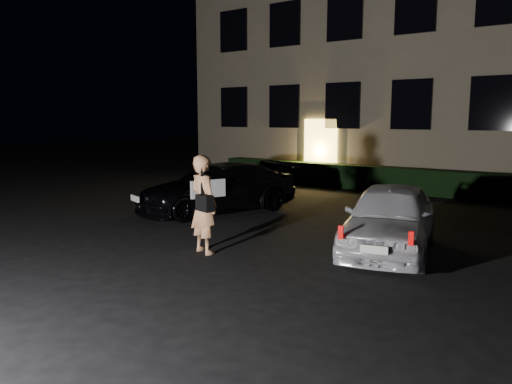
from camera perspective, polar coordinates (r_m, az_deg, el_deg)
The scene contains 6 objects.
ground at distance 8.97m, azimuth -7.56°, elevation -8.13°, with size 80.00×80.00×0.00m, color black.
building at distance 22.25m, azimuth 21.27°, elevation 16.85°, with size 20.00×8.11×12.00m.
hedge at distance 17.84m, azimuth 16.49°, elevation 1.29°, with size 15.00×0.70×0.85m, color black.
sedan at distance 13.65m, azimuth -4.41°, elevation 0.49°, with size 3.26×4.90×1.32m.
hatch at distance 9.91m, azimuth 15.05°, elevation -2.85°, with size 2.45×4.11×1.31m.
man at distance 9.45m, azimuth -5.99°, elevation -1.40°, with size 0.78×0.62×1.87m.
Camera 1 is at (5.99, -6.16, 2.56)m, focal length 35.00 mm.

